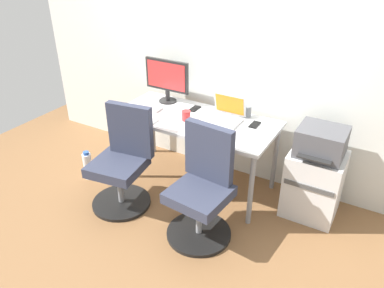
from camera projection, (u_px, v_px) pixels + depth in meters
ground_plane at (194, 182)px, 3.82m from camera, size 5.28×5.28×0.00m
back_wall at (218, 45)px, 3.51m from camera, size 4.40×0.04×2.60m
desk at (195, 125)px, 3.51m from camera, size 1.52×0.70×0.72m
office_chair_left at (123, 162)px, 3.35m from camera, size 0.54×0.54×0.94m
office_chair_right at (202, 189)px, 2.99m from camera, size 0.54×0.54×0.94m
side_cabinet at (313, 184)px, 3.26m from camera, size 0.45×0.42×0.61m
printer at (321, 142)px, 3.06m from camera, size 0.38×0.40×0.24m
water_bottle_on_floor at (88, 166)px, 3.82m from camera, size 0.09×0.09×0.31m
desktop_monitor at (167, 78)px, 3.70m from camera, size 0.48×0.18×0.43m
open_laptop at (226, 114)px, 3.42m from camera, size 0.31×0.27×0.22m
keyboard_by_monitor at (140, 118)px, 3.45m from camera, size 0.34×0.12×0.02m
keyboard_by_laptop at (145, 107)px, 3.68m from camera, size 0.34×0.12×0.02m
mouse_by_monitor at (221, 137)px, 3.12m from camera, size 0.06×0.10×0.03m
mouse_by_laptop at (202, 127)px, 3.28m from camera, size 0.06×0.10×0.03m
coffee_mug at (186, 116)px, 3.41m from camera, size 0.08×0.08×0.09m
pen_cup at (247, 111)px, 3.48m from camera, size 0.07×0.07×0.10m
phone_near_monitor at (255, 125)px, 3.34m from camera, size 0.07×0.14×0.01m
phone_near_laptop at (195, 109)px, 3.65m from camera, size 0.07×0.14×0.01m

